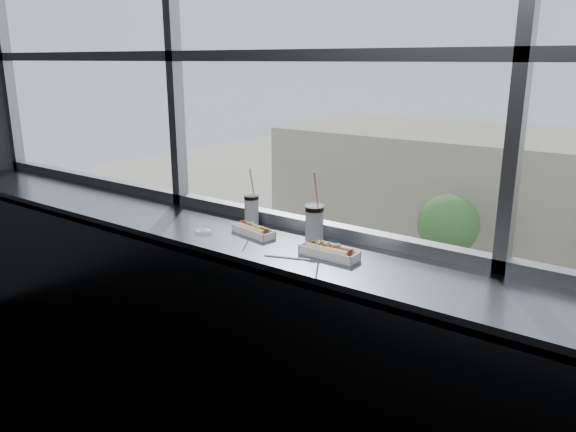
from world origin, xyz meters
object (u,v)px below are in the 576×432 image
Objects in this scene: car_near_a at (247,316)px; tree_left at (448,225)px; wrapper at (203,230)px; car_far_a at (438,297)px; car_near_c at (566,428)px; soda_cup_right at (314,221)px; hotdog_tray_left at (253,230)px; hotdog_tray_right at (329,251)px; loose_straw at (287,257)px; car_near_b at (385,367)px; pedestrian_a at (493,286)px; soda_cup_left at (252,207)px.

tree_left reaches higher than car_near_a.
car_far_a is at bearing 107.98° from wrapper.
car_far_a is at bearing 38.34° from car_near_c.
soda_cup_right is 0.05× the size of car_near_a.
hotdog_tray_left is 0.50m from hotdog_tray_right.
tree_left is (-9.40, 28.24, -8.35)m from hotdog_tray_left.
loose_straw is 0.03× the size of car_near_a.
wrapper is (-0.55, -0.23, -0.09)m from soda_cup_right.
car_near_b is (-7.44, 16.43, -11.02)m from loose_straw.
loose_straw is at bearing -163.26° from car_far_a.
car_near_b is (-7.40, 16.15, -11.12)m from soda_cup_right.
car_far_a is (-7.91, 24.37, -11.13)m from wrapper.
tree_left is (-8.99, 12.00, 2.59)m from car_near_c.
car_far_a is (-8.50, 24.43, -11.12)m from loose_straw.
tree_left is at bearing 107.90° from wrapper.
hotdog_tray_right is 0.79× the size of soda_cup_right.
car_near_c reaches higher than pedestrian_a.
car_near_b is (1.06, -8.00, 0.10)m from car_far_a.
hotdog_tray_right is 0.05× the size of car_far_a.
tree_left reaches higher than pedestrian_a.
soda_cup_left is at bearing 162.30° from hotdog_tray_right.
pedestrian_a reaches higher than car_near_b.
hotdog_tray_left is 30.92m from tree_left.
car_near_b is 1.10× the size of tree_left.
hotdog_tray_right is 0.04× the size of car_near_c.
hotdog_tray_right is at bearing -162.86° from car_far_a.
soda_cup_left is 20.75m from car_near_b.
car_near_c is 1.21× the size of tree_left.
hotdog_tray_left is at bearing -162.28° from car_near_b.
hotdog_tray_left is 27.90m from car_far_a.
car_near_b is (-6.85, 16.37, -11.03)m from wrapper.
car_near_c is at bearing 92.57° from soda_cup_right.
soda_cup_right is 24.45m from car_near_a.
car_near_c reaches higher than car_far_a.
car_near_a is at bearing 130.82° from wrapper.
soda_cup_right is 19.56m from car_near_c.
loose_straw is 0.04× the size of car_far_a.
car_near_a is at bearing 132.32° from hotdog_tray_right.
tree_left is at bearing 31.14° from car_near_c.
car_near_b is 2.74× the size of pedestrian_a.
car_near_a is (-13.97, 0.00, 0.02)m from car_near_c.
soda_cup_right is 30.95m from tree_left.
hotdog_tray_left is at bearing -71.59° from tree_left.
wrapper is 24.23m from car_near_a.
tree_left is at bearing 5.09° from car_near_b.
soda_cup_left is at bearing 175.24° from car_near_c.
car_near_b is at bearing 84.29° from car_near_c.
soda_cup_right is at bearing 141.21° from hotdog_tray_right.
car_near_b is (-6.94, 16.09, -11.11)m from soda_cup_left.
car_near_a is (-14.88, 16.29, -10.92)m from hotdog_tray_right.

